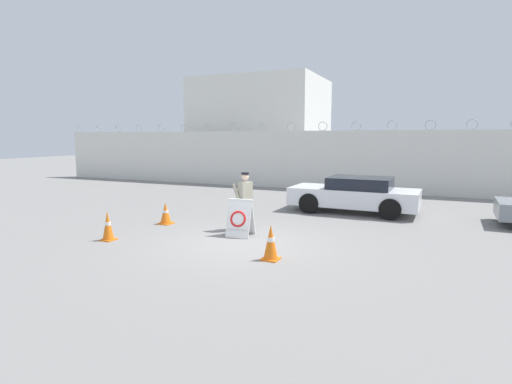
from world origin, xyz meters
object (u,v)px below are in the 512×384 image
barricade_sign (240,218)px  traffic_cone_near (271,242)px  traffic_cone_mid (166,213)px  parked_car_rear_sedan (355,194)px  traffic_cone_far (108,226)px  security_guard (245,198)px

barricade_sign → traffic_cone_near: (1.57, -1.64, -0.12)m
traffic_cone_mid → parked_car_rear_sedan: bearing=40.8°
traffic_cone_far → traffic_cone_near: bearing=2.0°
traffic_cone_mid → traffic_cone_far: traffic_cone_far is taller
barricade_sign → traffic_cone_near: size_ratio=1.29×
barricade_sign → parked_car_rear_sedan: 5.33m
traffic_cone_near → traffic_cone_far: bearing=-178.0°
security_guard → traffic_cone_mid: size_ratio=2.47×
security_guard → parked_car_rear_sedan: 4.74m
barricade_sign → parked_car_rear_sedan: parked_car_rear_sedan is taller
traffic_cone_mid → traffic_cone_far: 2.27m
security_guard → parked_car_rear_sedan: security_guard is taller
traffic_cone_mid → barricade_sign: bearing=-9.2°
security_guard → parked_car_rear_sedan: (2.46, 4.04, -0.27)m
security_guard → traffic_cone_near: (1.78, -2.44, -0.54)m
barricade_sign → parked_car_rear_sedan: bearing=58.7°
parked_car_rear_sedan → security_guard: bearing=60.3°
security_guard → traffic_cone_mid: bearing=-63.8°
security_guard → barricade_sign: bearing=34.2°
barricade_sign → traffic_cone_mid: 2.87m
traffic_cone_mid → parked_car_rear_sedan: size_ratio=0.15×
barricade_sign → traffic_cone_far: barricade_sign is taller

